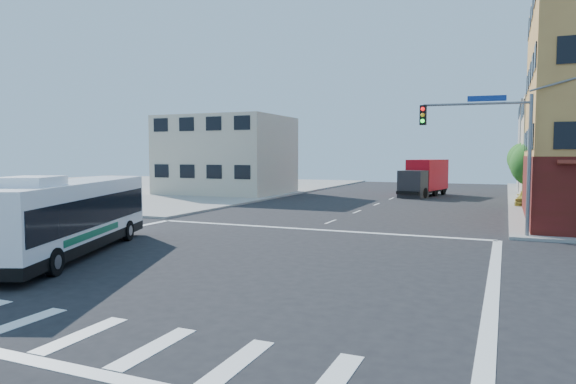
% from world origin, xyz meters
% --- Properties ---
extents(ground, '(120.00, 120.00, 0.00)m').
position_xyz_m(ground, '(0.00, 0.00, 0.00)').
color(ground, black).
rests_on(ground, ground).
extents(sidewalk_nw, '(50.00, 50.00, 0.15)m').
position_xyz_m(sidewalk_nw, '(-35.00, 35.00, 0.07)').
color(sidewalk_nw, gray).
rests_on(sidewalk_nw, ground).
extents(building_west, '(12.06, 10.06, 8.00)m').
position_xyz_m(building_west, '(-17.02, 29.98, 4.01)').
color(building_west, beige).
rests_on(building_west, ground).
extents(signal_mast_ne, '(7.91, 1.13, 8.07)m').
position_xyz_m(signal_mast_ne, '(9.08, 10.62, 4.98)').
color(signal_mast_ne, slate).
rests_on(signal_mast_ne, ground).
extents(street_tree_a, '(3.60, 3.60, 5.53)m').
position_xyz_m(street_tree_a, '(11.90, 27.92, 3.59)').
color(street_tree_a, '#382414').
rests_on(street_tree_a, ground).
extents(street_tree_b, '(3.80, 3.80, 5.79)m').
position_xyz_m(street_tree_b, '(11.90, 35.92, 3.75)').
color(street_tree_b, '#382414').
rests_on(street_tree_b, ground).
extents(street_tree_c, '(3.40, 3.40, 5.29)m').
position_xyz_m(street_tree_c, '(11.90, 43.92, 3.46)').
color(street_tree_c, '#382414').
rests_on(street_tree_c, ground).
extents(street_tree_d, '(4.00, 4.00, 6.03)m').
position_xyz_m(street_tree_d, '(11.90, 51.92, 3.88)').
color(street_tree_d, '#382414').
rests_on(street_tree_d, ground).
extents(transit_bus, '(6.29, 11.35, 3.33)m').
position_xyz_m(transit_bus, '(-6.47, -1.13, 1.63)').
color(transit_bus, black).
rests_on(transit_bus, ground).
extents(box_truck, '(3.96, 8.30, 3.60)m').
position_xyz_m(box_truck, '(2.29, 35.40, 1.75)').
color(box_truck, '#232327').
rests_on(box_truck, ground).
extents(parked_car, '(2.41, 4.52, 1.46)m').
position_xyz_m(parked_car, '(11.54, 28.08, 0.73)').
color(parked_car, gold).
rests_on(parked_car, ground).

